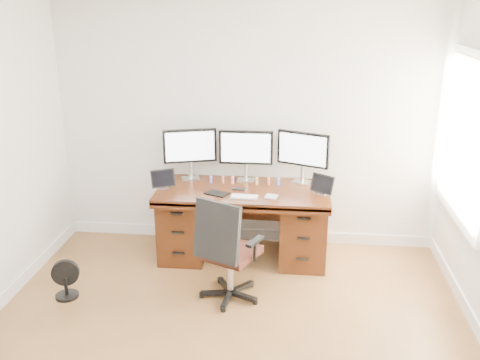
# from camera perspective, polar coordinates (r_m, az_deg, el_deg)

# --- Properties ---
(back_wall) EXTENTS (4.00, 0.10, 2.70)m
(back_wall) POSITION_cam_1_polar(r_m,az_deg,el_deg) (5.56, 0.82, 6.42)
(back_wall) COLOR silver
(back_wall) RESTS_ON ground
(desk) EXTENTS (1.70, 0.80, 0.75)m
(desk) POSITION_cam_1_polar(r_m,az_deg,el_deg) (5.46, 0.37, -4.31)
(desk) COLOR #3F1C0C
(desk) RESTS_ON ground
(office_chair) EXTENTS (0.68, 0.68, 0.97)m
(office_chair) POSITION_cam_1_polar(r_m,az_deg,el_deg) (4.74, -1.35, -9.24)
(office_chair) COLOR black
(office_chair) RESTS_ON ground
(floor_fan) EXTENTS (0.25, 0.21, 0.36)m
(floor_fan) POSITION_cam_1_polar(r_m,az_deg,el_deg) (5.08, -18.14, -10.10)
(floor_fan) COLOR black
(floor_fan) RESTS_ON ground
(monitor_left) EXTENTS (0.54, 0.20, 0.53)m
(monitor_left) POSITION_cam_1_polar(r_m,az_deg,el_deg) (5.53, -5.36, 3.45)
(monitor_left) COLOR silver
(monitor_left) RESTS_ON desk
(monitor_center) EXTENTS (0.55, 0.14, 0.53)m
(monitor_center) POSITION_cam_1_polar(r_m,az_deg,el_deg) (5.45, 0.63, 3.29)
(monitor_center) COLOR silver
(monitor_center) RESTS_ON desk
(monitor_right) EXTENTS (0.52, 0.24, 0.53)m
(monitor_right) POSITION_cam_1_polar(r_m,az_deg,el_deg) (5.43, 6.74, 3.09)
(monitor_right) COLOR silver
(monitor_right) RESTS_ON desk
(tablet_left) EXTENTS (0.24, 0.17, 0.19)m
(tablet_left) POSITION_cam_1_polar(r_m,az_deg,el_deg) (5.36, -8.23, 0.00)
(tablet_left) COLOR silver
(tablet_left) RESTS_ON desk
(tablet_right) EXTENTS (0.24, 0.19, 0.19)m
(tablet_right) POSITION_cam_1_polar(r_m,az_deg,el_deg) (5.21, 8.76, -0.59)
(tablet_right) COLOR silver
(tablet_right) RESTS_ON desk
(keyboard) EXTENTS (0.26, 0.12, 0.01)m
(keyboard) POSITION_cam_1_polar(r_m,az_deg,el_deg) (5.08, 0.46, -1.79)
(keyboard) COLOR white
(keyboard) RESTS_ON desk
(trackpad) EXTENTS (0.14, 0.14, 0.01)m
(trackpad) POSITION_cam_1_polar(r_m,az_deg,el_deg) (5.10, 3.36, -1.77)
(trackpad) COLOR #B9BCC1
(trackpad) RESTS_ON desk
(drawing_tablet) EXTENTS (0.26, 0.21, 0.01)m
(drawing_tablet) POSITION_cam_1_polar(r_m,az_deg,el_deg) (5.18, -2.47, -1.43)
(drawing_tablet) COLOR black
(drawing_tablet) RESTS_ON desk
(phone) EXTENTS (0.13, 0.07, 0.01)m
(phone) POSITION_cam_1_polar(r_m,az_deg,el_deg) (5.29, -0.17, -0.96)
(phone) COLOR black
(phone) RESTS_ON desk
(figurine_purple) EXTENTS (0.03, 0.03, 0.08)m
(figurine_purple) POSITION_cam_1_polar(r_m,az_deg,el_deg) (5.47, -3.12, 0.12)
(figurine_purple) COLOR #795ECD
(figurine_purple) RESTS_ON desk
(figurine_brown) EXTENTS (0.03, 0.03, 0.08)m
(figurine_brown) POSITION_cam_1_polar(r_m,az_deg,el_deg) (5.45, -1.85, 0.08)
(figurine_brown) COLOR #935A39
(figurine_brown) RESTS_ON desk
(figurine_pink) EXTENTS (0.03, 0.03, 0.08)m
(figurine_pink) POSITION_cam_1_polar(r_m,az_deg,el_deg) (5.44, -0.79, 0.04)
(figurine_pink) COLOR pink
(figurine_pink) RESTS_ON desk
(figurine_yellow) EXTENTS (0.03, 0.03, 0.08)m
(figurine_yellow) POSITION_cam_1_polar(r_m,az_deg,el_deg) (5.42, 1.79, -0.05)
(figurine_yellow) COLOR tan
(figurine_yellow) RESTS_ON desk
(figurine_orange) EXTENTS (0.03, 0.03, 0.08)m
(figurine_orange) POSITION_cam_1_polar(r_m,az_deg,el_deg) (5.41, 3.07, -0.09)
(figurine_orange) COLOR #EF734A
(figurine_orange) RESTS_ON desk
(figurine_blue) EXTENTS (0.03, 0.03, 0.08)m
(figurine_blue) POSITION_cam_1_polar(r_m,az_deg,el_deg) (5.41, 4.11, -0.13)
(figurine_blue) COLOR #4B74E1
(figurine_blue) RESTS_ON desk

